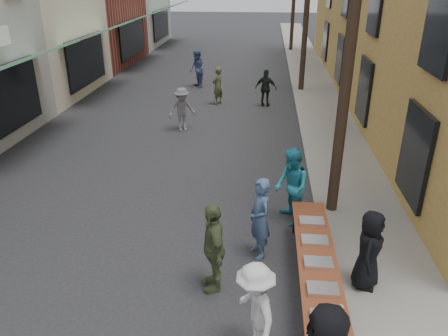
% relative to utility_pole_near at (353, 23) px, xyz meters
% --- Properties ---
extents(ground, '(120.00, 120.00, 0.00)m').
position_rel_utility_pole_near_xyz_m(ground, '(-4.30, -3.00, -4.50)').
color(ground, '#28282B').
rests_on(ground, ground).
extents(sidewalk, '(2.20, 60.00, 0.10)m').
position_rel_utility_pole_near_xyz_m(sidewalk, '(0.70, 12.00, -4.45)').
color(sidewalk, gray).
rests_on(sidewalk, ground).
extents(storefront_row, '(8.00, 37.00, 9.00)m').
position_rel_utility_pole_near_xyz_m(storefront_row, '(-14.30, 11.96, -0.38)').
color(storefront_row, maroon).
rests_on(storefront_row, ground).
extents(utility_pole_near, '(0.26, 0.26, 9.00)m').
position_rel_utility_pole_near_xyz_m(utility_pole_near, '(0.00, 0.00, 0.00)').
color(utility_pole_near, '#2D2116').
rests_on(utility_pole_near, ground).
extents(serving_table, '(0.70, 4.00, 0.75)m').
position_rel_utility_pole_near_xyz_m(serving_table, '(-0.69, -2.93, -3.79)').
color(serving_table, brown).
rests_on(serving_table, ground).
extents(catering_tray_sausage, '(0.50, 0.33, 0.08)m').
position_rel_utility_pole_near_xyz_m(catering_tray_sausage, '(-0.69, -4.58, -3.71)').
color(catering_tray_sausage, maroon).
rests_on(catering_tray_sausage, serving_table).
extents(catering_tray_foil_b, '(0.50, 0.33, 0.08)m').
position_rel_utility_pole_near_xyz_m(catering_tray_foil_b, '(-0.69, -3.93, -3.71)').
color(catering_tray_foil_b, '#B2B2B7').
rests_on(catering_tray_foil_b, serving_table).
extents(catering_tray_buns, '(0.50, 0.33, 0.08)m').
position_rel_utility_pole_near_xyz_m(catering_tray_buns, '(-0.69, -3.23, -3.71)').
color(catering_tray_buns, tan).
rests_on(catering_tray_buns, serving_table).
extents(catering_tray_foil_d, '(0.50, 0.33, 0.08)m').
position_rel_utility_pole_near_xyz_m(catering_tray_foil_d, '(-0.69, -2.53, -3.71)').
color(catering_tray_foil_d, '#B2B2B7').
rests_on(catering_tray_foil_d, serving_table).
extents(catering_tray_buns_end, '(0.50, 0.33, 0.08)m').
position_rel_utility_pole_near_xyz_m(catering_tray_buns_end, '(-0.69, -1.83, -3.71)').
color(catering_tray_buns_end, tan).
rests_on(catering_tray_buns_end, serving_table).
extents(condiment_jar_a, '(0.07, 0.07, 0.08)m').
position_rel_utility_pole_near_xyz_m(condiment_jar_a, '(-0.91, -4.88, -3.71)').
color(condiment_jar_a, '#A57F26').
rests_on(condiment_jar_a, serving_table).
extents(condiment_jar_b, '(0.07, 0.07, 0.08)m').
position_rel_utility_pole_near_xyz_m(condiment_jar_b, '(-0.91, -4.78, -3.71)').
color(condiment_jar_b, '#A57F26').
rests_on(condiment_jar_b, serving_table).
extents(condiment_jar_c, '(0.07, 0.07, 0.08)m').
position_rel_utility_pole_near_xyz_m(condiment_jar_c, '(-0.91, -4.68, -3.71)').
color(condiment_jar_c, '#A57F26').
rests_on(condiment_jar_c, serving_table).
extents(cup_stack, '(0.08, 0.08, 0.12)m').
position_rel_utility_pole_near_xyz_m(cup_stack, '(-0.49, -4.83, -3.69)').
color(cup_stack, tan).
rests_on(cup_stack, serving_table).
extents(guest_front_b, '(0.65, 0.76, 1.75)m').
position_rel_utility_pole_near_xyz_m(guest_front_b, '(-1.76, -1.95, -3.62)').
color(guest_front_b, '#456185').
rests_on(guest_front_b, ground).
extents(guest_front_c, '(0.94, 1.07, 1.85)m').
position_rel_utility_pole_near_xyz_m(guest_front_c, '(-1.07, -0.55, -3.58)').
color(guest_front_c, teal).
rests_on(guest_front_c, ground).
extents(guest_front_d, '(0.96, 1.21, 1.64)m').
position_rel_utility_pole_near_xyz_m(guest_front_d, '(-1.77, -4.55, -3.68)').
color(guest_front_d, silver).
rests_on(guest_front_d, ground).
extents(guest_front_e, '(0.75, 1.12, 1.78)m').
position_rel_utility_pole_near_xyz_m(guest_front_e, '(-2.58, -3.07, -3.61)').
color(guest_front_e, '#536339').
rests_on(guest_front_e, ground).
extents(server, '(0.72, 0.88, 1.55)m').
position_rel_utility_pole_near_xyz_m(server, '(0.24, -2.86, -3.62)').
color(server, black).
rests_on(server, sidewalk).
extents(passerby_left, '(1.20, 1.03, 1.61)m').
position_rel_utility_pole_near_xyz_m(passerby_left, '(-4.79, 5.69, -3.69)').
color(passerby_left, slate).
rests_on(passerby_left, ground).
extents(passerby_mid, '(1.00, 0.58, 1.61)m').
position_rel_utility_pole_near_xyz_m(passerby_mid, '(-1.73, 9.18, -3.70)').
color(passerby_mid, black).
rests_on(passerby_mid, ground).
extents(passerby_right, '(0.65, 0.72, 1.65)m').
position_rel_utility_pole_near_xyz_m(passerby_right, '(-3.87, 9.33, -3.67)').
color(passerby_right, '#4B5531').
rests_on(passerby_right, ground).
extents(passerby_far, '(1.07, 1.15, 1.87)m').
position_rel_utility_pole_near_xyz_m(passerby_far, '(-5.22, 12.24, -3.56)').
color(passerby_far, '#4C5C93').
rests_on(passerby_far, ground).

